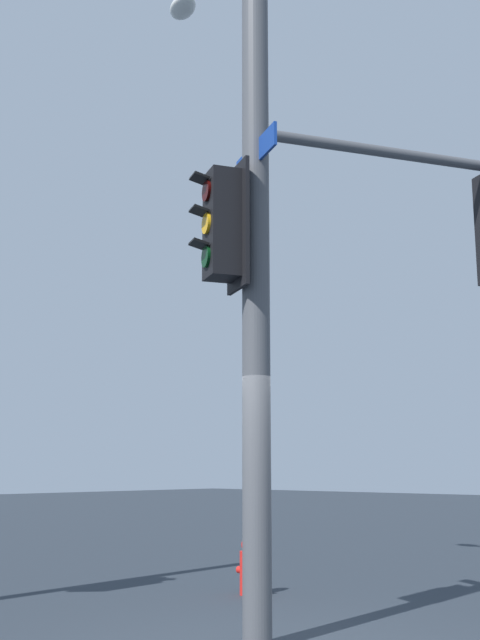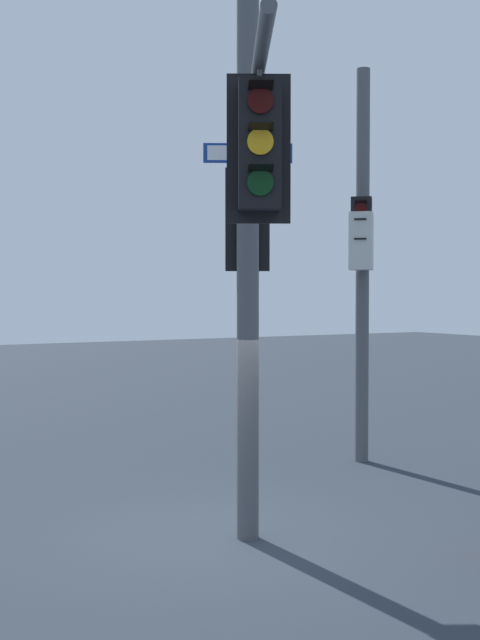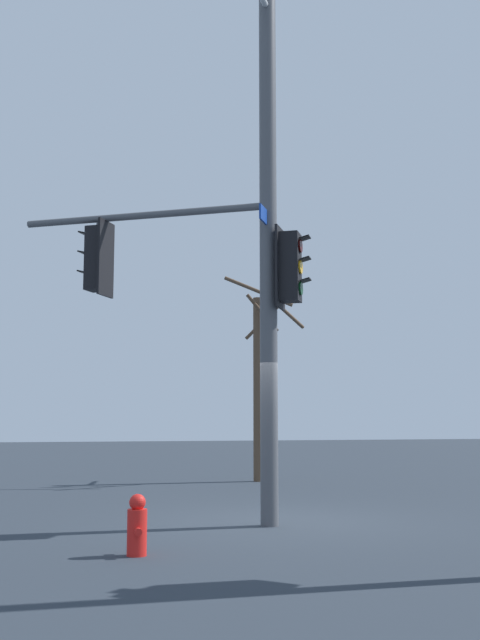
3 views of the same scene
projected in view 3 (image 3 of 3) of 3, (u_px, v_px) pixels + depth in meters
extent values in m
plane|color=#29313A|center=(278.00, 522.00, 12.04)|extent=(80.00, 80.00, 0.00)
cylinder|color=#4C4F54|center=(268.00, 243.00, 12.18)|extent=(0.28, 0.28, 8.85)
cylinder|color=#4C4F54|center=(143.00, 216.00, 12.85)|extent=(2.18, 3.88, 0.12)
cube|color=black|center=(97.00, 259.00, 12.99)|extent=(0.46, 0.44, 1.10)
cube|color=black|center=(106.00, 258.00, 12.94)|extent=(0.51, 0.30, 1.30)
cylinder|color=#2F0403|center=(88.00, 240.00, 13.08)|extent=(0.21, 0.13, 0.22)
cube|color=black|center=(85.00, 234.00, 13.11)|extent=(0.26, 0.24, 0.06)
cylinder|color=#F2A814|center=(88.00, 260.00, 13.04)|extent=(0.21, 0.13, 0.22)
cube|color=black|center=(84.00, 253.00, 13.07)|extent=(0.26, 0.24, 0.06)
cylinder|color=black|center=(87.00, 279.00, 12.99)|extent=(0.21, 0.13, 0.22)
cube|color=black|center=(84.00, 272.00, 13.03)|extent=(0.26, 0.24, 0.06)
cylinder|color=#4C4F54|center=(98.00, 223.00, 13.07)|extent=(0.04, 0.04, 0.15)
cube|color=black|center=(290.00, 267.00, 12.03)|extent=(0.46, 0.43, 1.10)
cube|color=black|center=(280.00, 268.00, 12.07)|extent=(0.51, 0.30, 1.30)
cylinder|color=#2F0403|center=(300.00, 246.00, 12.03)|extent=(0.21, 0.13, 0.22)
cube|color=black|center=(305.00, 238.00, 12.02)|extent=(0.26, 0.24, 0.06)
cylinder|color=#F2A814|center=(301.00, 267.00, 11.99)|extent=(0.21, 0.13, 0.22)
cube|color=black|center=(305.00, 259.00, 11.98)|extent=(0.26, 0.24, 0.06)
cylinder|color=black|center=(301.00, 288.00, 11.94)|extent=(0.21, 0.13, 0.22)
cube|color=black|center=(306.00, 280.00, 11.94)|extent=(0.26, 0.24, 0.06)
cube|color=navy|center=(268.00, 220.00, 12.23)|extent=(0.99, 0.54, 0.24)
cube|color=white|center=(267.00, 220.00, 12.23)|extent=(0.89, 0.47, 0.18)
cylinder|color=red|center=(137.00, 532.00, 9.17)|extent=(0.24, 0.24, 0.55)
sphere|color=red|center=(137.00, 502.00, 9.22)|extent=(0.20, 0.20, 0.20)
cylinder|color=red|center=(138.00, 532.00, 9.04)|extent=(0.10, 0.09, 0.09)
cylinder|color=red|center=(136.00, 528.00, 9.31)|extent=(0.10, 0.09, 0.09)
cylinder|color=brown|center=(258.00, 388.00, 19.90)|extent=(0.26, 0.26, 4.79)
cylinder|color=brown|center=(259.00, 291.00, 19.35)|extent=(0.48, 1.73, 0.80)
cylinder|color=brown|center=(262.00, 313.00, 19.75)|extent=(0.12, 0.89, 0.99)
cylinder|color=brown|center=(274.00, 299.00, 20.24)|extent=(0.90, 0.20, 0.96)
cylinder|color=brown|center=(271.00, 314.00, 20.82)|extent=(1.10, 1.25, 1.35)
cylinder|color=brown|center=(285.00, 311.00, 19.63)|extent=(1.18, 1.40, 0.79)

